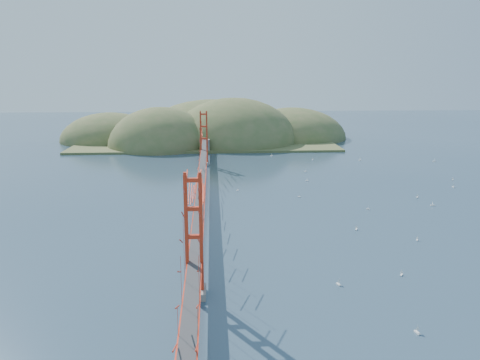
{
  "coord_description": "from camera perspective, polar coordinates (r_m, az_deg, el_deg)",
  "views": [
    {
      "loc": [
        1.74,
        -69.58,
        20.43
      ],
      "look_at": [
        5.94,
        0.0,
        3.75
      ],
      "focal_mm": 35.0,
      "sensor_mm": 36.0,
      "label": 1
    }
  ],
  "objects": [
    {
      "name": "sailboat_extra_1",
      "position": [
        72.07,
        15.35,
        -3.39
      ],
      "size": [
        0.53,
        0.5,
        0.6
      ],
      "color": "white",
      "rests_on": "ground"
    },
    {
      "name": "sailboat_4",
      "position": [
        81.1,
        20.81,
        -1.92
      ],
      "size": [
        0.66,
        0.66,
        0.69
      ],
      "color": "white",
      "rests_on": "ground"
    },
    {
      "name": "sailboat_17",
      "position": [
        113.95,
        22.6,
        2.17
      ],
      "size": [
        0.64,
        0.61,
        0.71
      ],
      "color": "white",
      "rests_on": "ground"
    },
    {
      "name": "sailboat_12",
      "position": [
        112.16,
        3.87,
        3.01
      ],
      "size": [
        0.58,
        0.49,
        0.68
      ],
      "color": "white",
      "rests_on": "ground"
    },
    {
      "name": "sailboat_16",
      "position": [
        95.73,
        7.99,
        1.1
      ],
      "size": [
        0.69,
        0.69,
        0.72
      ],
      "color": "white",
      "rests_on": "ground"
    },
    {
      "name": "sailboat_15",
      "position": [
        108.41,
        8.85,
        2.51
      ],
      "size": [
        0.42,
        0.52,
        0.61
      ],
      "color": "white",
      "rests_on": "ground"
    },
    {
      "name": "sailboat_extra_0",
      "position": [
        50.96,
        19.09,
        -10.79
      ],
      "size": [
        0.6,
        0.6,
        0.64
      ],
      "color": "white",
      "rests_on": "ground"
    },
    {
      "name": "sailboat_9",
      "position": [
        96.37,
        24.5,
        0.07
      ],
      "size": [
        0.57,
        0.57,
        0.6
      ],
      "color": "white",
      "rests_on": "ground"
    },
    {
      "name": "ground",
      "position": [
        72.54,
        -4.69,
        -2.95
      ],
      "size": [
        320.0,
        320.0,
        0.0
      ],
      "primitive_type": "plane",
      "color": "#2D455B",
      "rests_on": "ground"
    },
    {
      "name": "sailboat_2",
      "position": [
        77.24,
        22.42,
        -2.81
      ],
      "size": [
        0.63,
        0.56,
        0.72
      ],
      "color": "white",
      "rests_on": "ground"
    },
    {
      "name": "sailboat_6",
      "position": [
        47.3,
        11.93,
        -12.24
      ],
      "size": [
        0.62,
        0.64,
        0.72
      ],
      "color": "white",
      "rests_on": "ground"
    },
    {
      "name": "sailboat_5",
      "position": [
        90.58,
        24.57,
        -0.72
      ],
      "size": [
        0.57,
        0.61,
        0.69
      ],
      "color": "white",
      "rests_on": "ground"
    },
    {
      "name": "bridge",
      "position": [
        71.07,
        -4.8,
        2.52
      ],
      "size": [
        2.2,
        94.4,
        12.0
      ],
      "color": "gray",
      "rests_on": "ground"
    },
    {
      "name": "sailboat_1",
      "position": [
        76.73,
        7.26,
        -1.99
      ],
      "size": [
        0.56,
        0.56,
        0.58
      ],
      "color": "white",
      "rests_on": "ground"
    },
    {
      "name": "sailboat_7",
      "position": [
        87.84,
        8.18,
        -0.04
      ],
      "size": [
        0.55,
        0.46,
        0.64
      ],
      "color": "white",
      "rests_on": "ground"
    },
    {
      "name": "sailboat_8",
      "position": [
        109.67,
        14.42,
        2.37
      ],
      "size": [
        0.61,
        0.52,
        0.7
      ],
      "color": "white",
      "rests_on": "ground"
    },
    {
      "name": "far_headlands",
      "position": [
        139.6,
        -3.23,
        5.02
      ],
      "size": [
        84.0,
        58.0,
        25.0
      ],
      "color": "olive",
      "rests_on": "ground"
    },
    {
      "name": "sailboat_3",
      "position": [
        80.09,
        -0.29,
        -1.22
      ],
      "size": [
        0.53,
        0.53,
        0.57
      ],
      "color": "white",
      "rests_on": "ground"
    },
    {
      "name": "sailboat_14",
      "position": [
        62.8,
        14.0,
        -5.8
      ],
      "size": [
        0.65,
        0.65,
        0.72
      ],
      "color": "white",
      "rests_on": "ground"
    },
    {
      "name": "sailboat_0",
      "position": [
        61.32,
        20.8,
        -6.78
      ],
      "size": [
        0.55,
        0.55,
        0.62
      ],
      "color": "white",
      "rests_on": "ground"
    },
    {
      "name": "sailboat_10",
      "position": [
        41.33,
        20.8,
        -16.87
      ],
      "size": [
        0.59,
        0.65,
        0.73
      ],
      "color": "white",
      "rests_on": "ground"
    }
  ]
}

